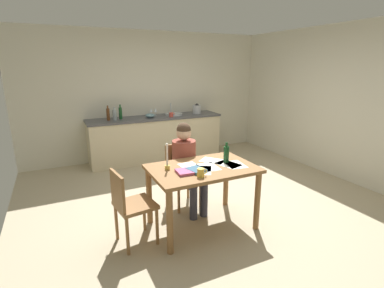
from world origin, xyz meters
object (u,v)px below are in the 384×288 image
object	(u,v)px
wine_bottle_on_table	(226,154)
book_cookery	(184,172)
dining_table	(202,177)
stovetop_kettle	(197,109)
book_magazine	(196,170)
sink_unit	(174,114)
wine_glass_by_kettle	(151,110)
candlestick	(167,162)
bottle_vinegar	(115,115)
bottle_oil	(108,114)
wine_glass_near_sink	(155,110)
chair_at_table	(181,172)
teacup_on_counter	(171,115)
person_seated	(186,161)
chair_side_empty	(130,204)
mixing_bowl	(150,116)
bottle_wine_red	(120,113)
coffee_mug	(201,173)

from	to	relation	value
wine_bottle_on_table	book_cookery	bearing A→B (deg)	-169.48
dining_table	stovetop_kettle	size ratio (longest dim) A/B	5.62
book_magazine	sink_unit	world-z (taller)	sink_unit
book_magazine	wine_glass_by_kettle	distance (m)	3.07
dining_table	sink_unit	distance (m)	2.90
book_magazine	wine_bottle_on_table	xyz separation A→B (m)	(0.47, 0.12, 0.09)
candlestick	bottle_vinegar	xyz separation A→B (m)	(-0.06, 2.64, 0.15)
book_magazine	bottle_oil	xyz separation A→B (m)	(-0.45, 2.86, 0.24)
bottle_oil	wine_glass_near_sink	world-z (taller)	bottle_oil
chair_at_table	teacup_on_counter	xyz separation A→B (m)	(0.65, 1.98, 0.46)
stovetop_kettle	candlestick	bearing A→B (deg)	-122.66
chair_at_table	wine_glass_near_sink	distance (m)	2.37
bottle_oil	teacup_on_counter	xyz separation A→B (m)	(1.23, -0.14, -0.08)
sink_unit	person_seated	bearing A→B (deg)	-108.24
chair_side_empty	mixing_bowl	world-z (taller)	mixing_bowl
bottle_wine_red	wine_glass_near_sink	size ratio (longest dim) A/B	1.84
chair_side_empty	bottle_vinegar	bearing A→B (deg)	81.34
wine_glass_near_sink	dining_table	bearing A→B (deg)	-98.19
bottle_vinegar	chair_side_empty	bearing A→B (deg)	-98.66
dining_table	wine_glass_near_sink	distance (m)	2.98
wine_glass_near_sink	sink_unit	bearing A→B (deg)	-22.55
coffee_mug	sink_unit	xyz separation A→B (m)	(0.93, 3.04, 0.11)
chair_at_table	sink_unit	size ratio (longest dim) A/B	2.40
candlestick	wine_glass_by_kettle	world-z (taller)	candlestick
book_magazine	wine_bottle_on_table	bearing A→B (deg)	0.43
book_magazine	wine_bottle_on_table	distance (m)	0.50
candlestick	wine_glass_by_kettle	xyz separation A→B (m)	(0.73, 2.82, 0.15)
book_magazine	stovetop_kettle	xyz separation A→B (m)	(1.45, 2.87, 0.22)
bottle_wine_red	stovetop_kettle	distance (m)	1.65
candlestick	book_cookery	bearing A→B (deg)	-56.04
wine_bottle_on_table	stovetop_kettle	bearing A→B (deg)	70.53
bottle_wine_red	bottle_vinegar	bearing A→B (deg)	-151.12
bottle_wine_red	mixing_bowl	size ratio (longest dim) A/B	1.49
wine_glass_by_kettle	person_seated	bearing A→B (deg)	-97.12
candlestick	book_magazine	size ratio (longest dim) A/B	1.53
book_cookery	bottle_wine_red	bearing A→B (deg)	95.58
book_cookery	person_seated	bearing A→B (deg)	67.83
chair_at_table	chair_side_empty	xyz separation A→B (m)	(-0.89, -0.65, 0.00)
dining_table	person_seated	xyz separation A→B (m)	(0.02, 0.50, 0.03)
bottle_oil	bottle_wine_red	bearing A→B (deg)	10.75
wine_glass_by_kettle	mixing_bowl	bearing A→B (deg)	-113.36
coffee_mug	chair_at_table	bearing A→B (deg)	79.64
person_seated	bottle_vinegar	xyz separation A→B (m)	(-0.48, 2.23, 0.33)
person_seated	bottle_oil	bearing A→B (deg)	104.89
mixing_bowl	teacup_on_counter	distance (m)	0.43
wine_glass_by_kettle	coffee_mug	bearing A→B (deg)	-98.59
chair_side_empty	wine_glass_near_sink	size ratio (longest dim) A/B	5.61
coffee_mug	book_magazine	bearing A→B (deg)	81.73
person_seated	wine_glass_near_sink	distance (m)	2.48
candlestick	teacup_on_counter	xyz separation A→B (m)	(1.06, 2.52, 0.09)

